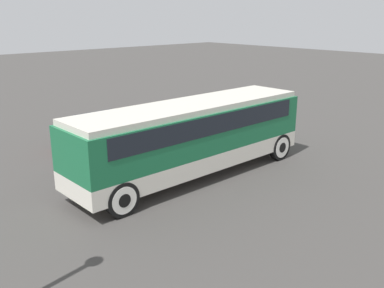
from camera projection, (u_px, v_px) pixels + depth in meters
The scene contains 4 objects.
ground_plane at pixel (192, 176), 17.26m from camera, with size 120.00×120.00×0.00m, color #423F3D.
tour_bus at pixel (194, 132), 16.79m from camera, with size 10.43×2.61×2.99m.
parked_car_near at pixel (104, 129), 21.48m from camera, with size 4.32×1.86×1.48m.
parked_car_mid at pixel (183, 113), 24.90m from camera, with size 4.57×1.81×1.43m.
Camera 1 is at (-10.88, -11.91, 6.27)m, focal length 40.00 mm.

